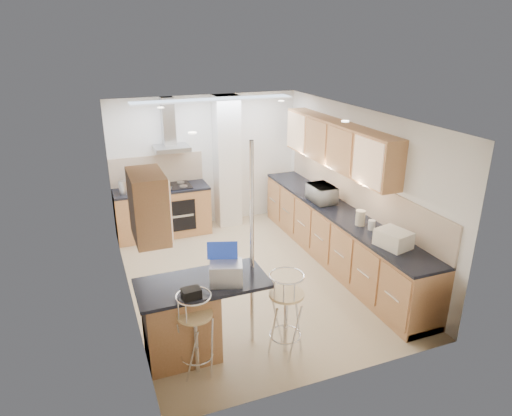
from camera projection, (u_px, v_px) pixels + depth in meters
name	position (u px, v px, depth m)	size (l,w,h in m)	color
ground	(251.00, 277.00, 7.08)	(4.80, 4.80, 0.00)	tan
room_shell	(262.00, 173.00, 6.96)	(3.64, 4.84, 2.51)	white
right_counter	(337.00, 235.00, 7.42)	(0.63, 4.40, 0.92)	#AE7745
back_counter	(163.00, 211.00, 8.42)	(1.70, 0.63, 0.92)	#AE7745
peninsula	(204.00, 317.00, 5.27)	(1.47, 0.72, 0.94)	#AE7745
microwave	(322.00, 194.00, 7.53)	(0.51, 0.35, 0.28)	silver
laptop	(226.00, 273.00, 5.04)	(0.36, 0.27, 0.25)	#A9ACB1
bag	(191.00, 293.00, 4.78)	(0.20, 0.14, 0.11)	black
bar_stool_near	(196.00, 334.00, 4.93)	(0.41, 0.41, 1.00)	tan
bar_stool_end	(286.00, 314.00, 5.25)	(0.43, 0.43, 1.04)	tan
jar_a	(332.00, 194.00, 7.66)	(0.12, 0.12, 0.19)	white
jar_b	(317.00, 187.00, 8.07)	(0.11, 0.11, 0.14)	white
jar_c	(360.00, 218.00, 6.63)	(0.14, 0.14, 0.22)	beige
jar_d	(372.00, 225.00, 6.49)	(0.10, 0.10, 0.14)	silver
bread_bin	(393.00, 239.00, 5.96)	(0.33, 0.42, 0.22)	white
kettle	(124.00, 187.00, 7.91)	(0.16, 0.16, 0.24)	#A9ABAE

